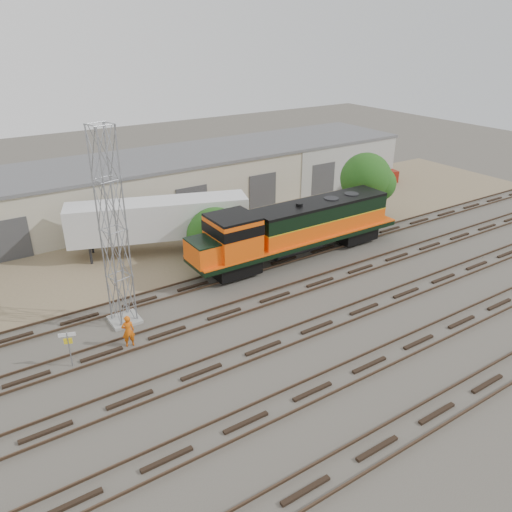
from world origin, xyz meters
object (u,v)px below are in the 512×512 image
signal_tower (114,234)px  worker (128,331)px  locomotive (295,229)px  semi_trailer (163,220)px

signal_tower → worker: bearing=-103.9°
locomotive → worker: 16.07m
semi_trailer → signal_tower: bearing=-108.3°
locomotive → worker: bearing=-163.9°
locomotive → semi_trailer: locomotive is taller
signal_tower → worker: signal_tower is taller
signal_tower → semi_trailer: (6.60, 8.63, -3.21)m
locomotive → semi_trailer: size_ratio=1.29×
signal_tower → semi_trailer: size_ratio=0.85×
worker → locomotive: bearing=-153.5°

